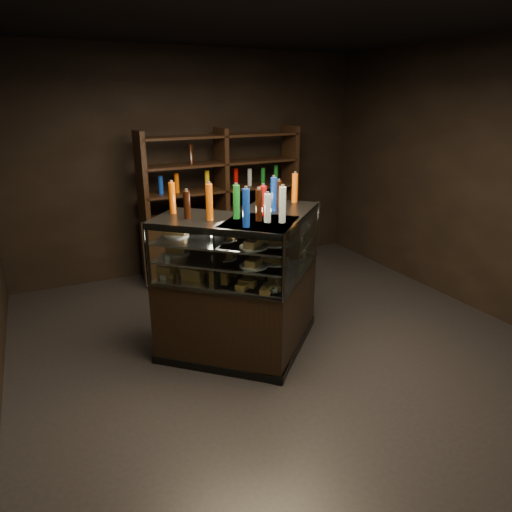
# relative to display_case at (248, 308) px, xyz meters

# --- Properties ---
(ground) EXTENTS (5.00, 5.00, 0.00)m
(ground) POSITION_rel_display_case_xyz_m (0.33, 0.04, -0.46)
(ground) COLOR black
(ground) RESTS_ON ground
(room_shell) EXTENTS (5.02, 5.02, 3.01)m
(room_shell) POSITION_rel_display_case_xyz_m (0.33, 0.04, 1.48)
(room_shell) COLOR black
(room_shell) RESTS_ON ground
(display_case) EXTENTS (1.83, 1.33, 1.38)m
(display_case) POSITION_rel_display_case_xyz_m (0.00, 0.00, 0.00)
(display_case) COLOR black
(display_case) RESTS_ON ground
(food_display) EXTENTS (1.46, 0.92, 0.43)m
(food_display) POSITION_rel_display_case_xyz_m (0.00, -0.01, 0.57)
(food_display) COLOR gold
(food_display) RESTS_ON display_case
(bottles_top) EXTENTS (1.28, 0.78, 0.30)m
(bottles_top) POSITION_rel_display_case_xyz_m (-0.00, 0.00, 1.05)
(bottles_top) COLOR #D8590A
(bottles_top) RESTS_ON display_case
(potted_conifer) EXTENTS (0.38, 0.38, 0.81)m
(potted_conifer) POSITION_rel_display_case_xyz_m (1.32, 1.25, -0.00)
(potted_conifer) COLOR black
(potted_conifer) RESTS_ON ground
(back_shelving) EXTENTS (2.22, 0.50, 2.00)m
(back_shelving) POSITION_rel_display_case_xyz_m (0.59, 2.09, 0.15)
(back_shelving) COLOR black
(back_shelving) RESTS_ON ground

